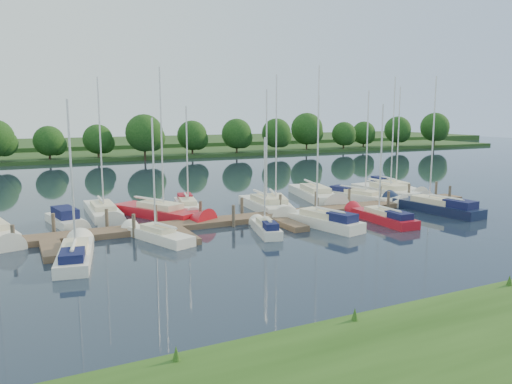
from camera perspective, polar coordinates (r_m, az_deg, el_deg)
name	(u,v)px	position (r m, az deg, el deg)	size (l,w,h in m)	color
ground	(327,242)	(32.37, 8.15, -5.72)	(260.00, 260.00, 0.00)	#17202E
dock	(273,218)	(38.40, 1.98, -2.98)	(40.00, 6.00, 0.40)	brown
mooring_pilings	(266,210)	(39.29, 1.20, -2.10)	(38.24, 2.84, 2.00)	#473D33
far_shore	(111,153)	(102.61, -16.28, 4.29)	(180.00, 30.00, 0.60)	#254219
distant_hill	(91,144)	(127.22, -18.30, 5.24)	(220.00, 40.00, 1.40)	#294920
treeline	(135,136)	(90.51, -13.66, 6.27)	(146.64, 9.43, 8.22)	#38281C
motorboat	(66,221)	(39.16, -20.85, -3.13)	(2.54, 5.85, 1.62)	white
sailboat_n_2	(104,213)	(41.75, -17.03, -2.30)	(2.32, 8.97, 11.30)	white
sailboat_n_3	(161,214)	(40.10, -10.76, -2.50)	(5.88, 9.15, 12.07)	#B0101C
sailboat_n_4	(188,207)	(42.60, -7.82, -1.69)	(2.87, 7.16, 9.10)	white
sailboat_n_5	(265,207)	(42.22, 1.03, -1.75)	(2.40, 8.17, 10.54)	white
sailboat_n_6	(275,207)	(42.35, 2.22, -1.73)	(4.61, 9.18, 11.72)	white
sailboat_n_7	(316,196)	(48.20, 6.84, -0.46)	(4.30, 10.34, 12.99)	white
sailboat_n_8	(362,197)	(48.22, 12.00, -0.56)	(3.83, 8.43, 10.55)	white
sailboat_n_9	(388,193)	(51.15, 14.90, -0.15)	(2.34, 9.43, 12.07)	white
sailboat_n_10	(394,188)	(54.38, 15.45, 0.41)	(3.25, 8.90, 11.19)	white
sailboat_s_0	(76,255)	(29.89, -19.93, -6.81)	(2.85, 7.36, 9.29)	white
sailboat_s_1	(158,236)	(33.15, -11.16, -4.96)	(3.24, 6.34, 8.23)	white
sailboat_s_2	(266,229)	(34.32, 1.12, -4.23)	(2.26, 5.26, 6.90)	white
sailboat_s_3	(321,222)	(36.64, 7.42, -3.41)	(3.23, 7.65, 9.86)	white
sailboat_s_4	(382,218)	(39.07, 14.19, -2.87)	(1.94, 7.17, 9.17)	#B0101C
sailboat_s_5	(434,208)	(44.25, 19.66, -1.71)	(3.08, 9.15, 11.59)	#101A36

